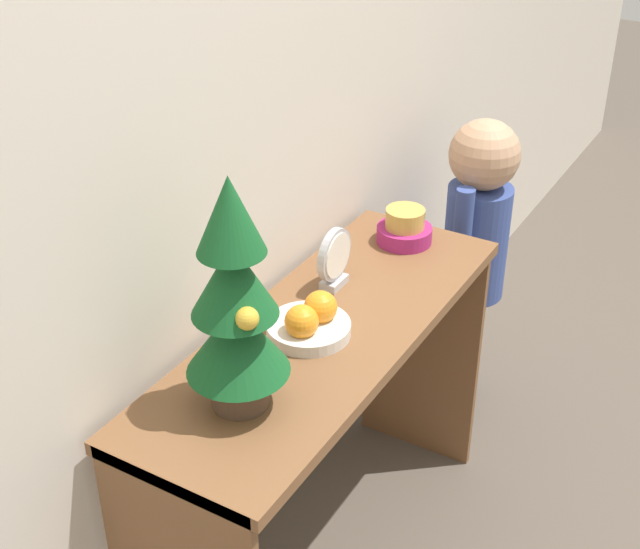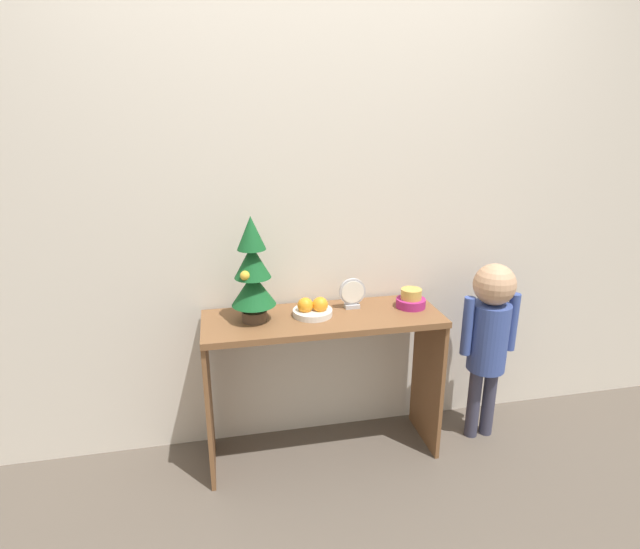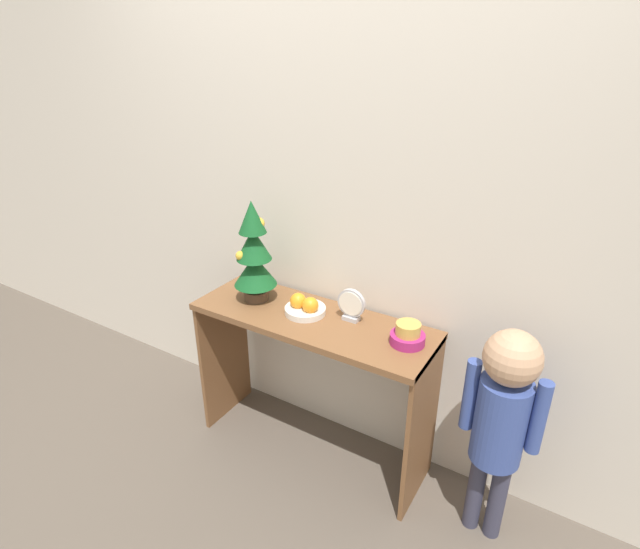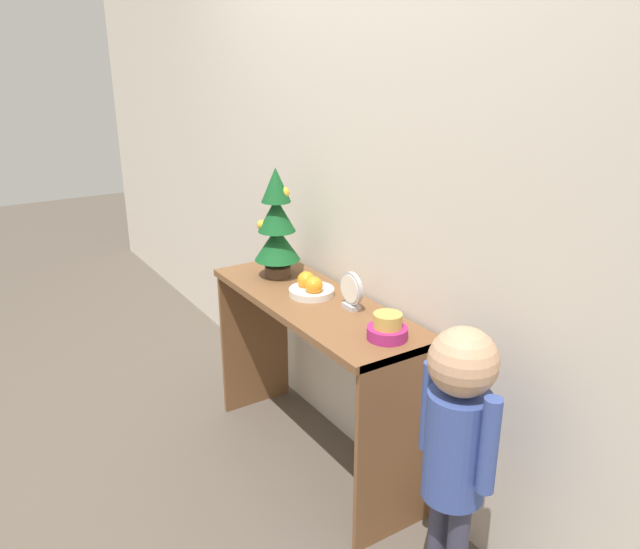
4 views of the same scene
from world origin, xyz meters
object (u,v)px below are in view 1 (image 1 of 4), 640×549
object	(u,v)px
desk_clock	(335,259)
fruit_bowl	(310,322)
mini_tree	(235,301)
child_figure	(477,228)
singing_bowl	(405,228)

from	to	relation	value
desk_clock	fruit_bowl	bearing A→B (deg)	-165.01
mini_tree	fruit_bowl	xyz separation A→B (m)	(0.27, 0.00, -0.20)
mini_tree	child_figure	size ratio (longest dim) A/B	0.51
mini_tree	singing_bowl	bearing A→B (deg)	0.98
mini_tree	desk_clock	size ratio (longest dim) A/B	3.24
child_figure	singing_bowl	bearing A→B (deg)	172.76
child_figure	fruit_bowl	bearing A→B (deg)	177.25
mini_tree	desk_clock	world-z (taller)	mini_tree
fruit_bowl	child_figure	bearing A→B (deg)	-2.75
fruit_bowl	desk_clock	world-z (taller)	desk_clock
fruit_bowl	singing_bowl	size ratio (longest dim) A/B	1.30
desk_clock	singing_bowl	bearing A→B (deg)	-9.26
fruit_bowl	desk_clock	xyz separation A→B (m)	(0.21, 0.06, 0.04)
mini_tree	fruit_bowl	world-z (taller)	mini_tree
singing_bowl	desk_clock	world-z (taller)	desk_clock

